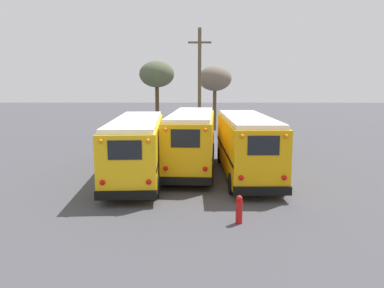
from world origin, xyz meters
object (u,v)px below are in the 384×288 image
(school_bus_0, at_px, (137,145))
(school_bus_2, at_px, (246,144))
(bare_tree_0, at_px, (215,79))
(utility_pole, at_px, (200,86))
(school_bus_1, at_px, (192,139))
(fire_hydrant, at_px, (239,209))
(bare_tree_1, at_px, (157,75))

(school_bus_0, xyz_separation_m, school_bus_2, (5.84, 0.20, 0.05))
(bare_tree_0, bearing_deg, utility_pole, -99.56)
(school_bus_0, relative_size, school_bus_1, 1.09)
(utility_pole, bearing_deg, fire_hydrant, -85.99)
(bare_tree_1, xyz_separation_m, fire_hydrant, (4.95, -21.16, -5.19))
(school_bus_0, height_order, fire_hydrant, school_bus_0)
(school_bus_2, relative_size, utility_pole, 1.04)
(school_bus_0, bearing_deg, bare_tree_1, 91.25)
(school_bus_1, height_order, fire_hydrant, school_bus_1)
(school_bus_1, distance_m, bare_tree_1, 13.59)
(fire_hydrant, bearing_deg, bare_tree_1, 103.16)
(school_bus_0, distance_m, bare_tree_1, 14.86)
(bare_tree_0, relative_size, bare_tree_1, 0.98)
(school_bus_2, bearing_deg, fire_hydrant, -99.63)
(bare_tree_0, distance_m, fire_hydrant, 27.85)
(school_bus_1, relative_size, fire_hydrant, 9.35)
(bare_tree_1, bearing_deg, bare_tree_0, 48.44)
(school_bus_2, distance_m, bare_tree_0, 20.69)
(school_bus_1, relative_size, utility_pole, 1.05)
(school_bus_2, height_order, utility_pole, utility_pole)
(school_bus_2, xyz_separation_m, bare_tree_0, (-0.61, 20.34, 3.71))
(utility_pole, bearing_deg, school_bus_1, -93.69)
(school_bus_1, bearing_deg, bare_tree_1, 104.35)
(school_bus_0, relative_size, fire_hydrant, 10.21)
(school_bus_1, xyz_separation_m, fire_hydrant, (1.72, -8.55, -1.28))
(school_bus_2, bearing_deg, bare_tree_1, 113.55)
(school_bus_1, xyz_separation_m, bare_tree_1, (-3.23, 12.61, 3.91))
(school_bus_1, bearing_deg, school_bus_0, -149.85)
(school_bus_1, height_order, utility_pole, utility_pole)
(fire_hydrant, bearing_deg, school_bus_0, 124.08)
(school_bus_1, distance_m, utility_pole, 8.87)
(school_bus_1, distance_m, fire_hydrant, 8.82)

